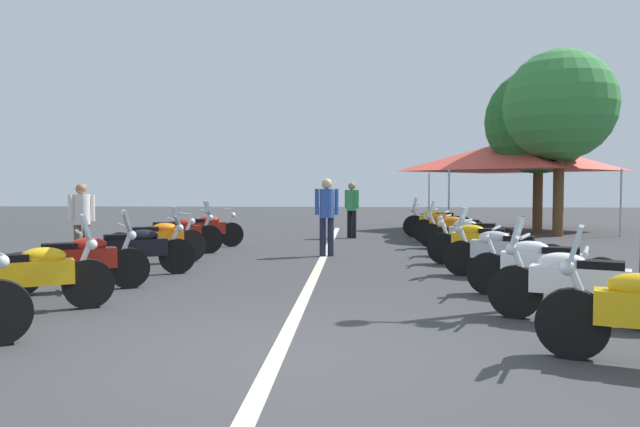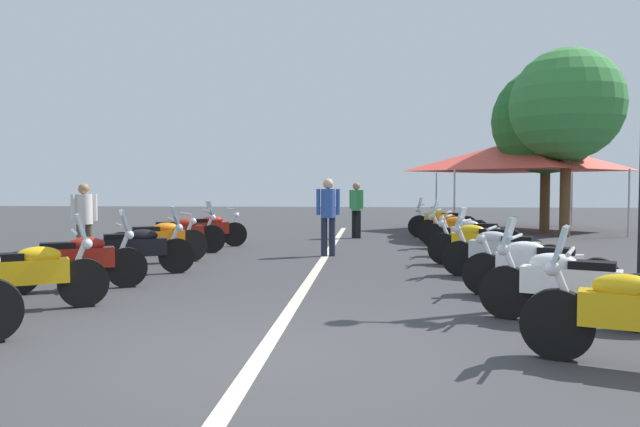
{
  "view_description": "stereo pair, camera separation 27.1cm",
  "coord_description": "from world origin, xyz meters",
  "px_view_note": "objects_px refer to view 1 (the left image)",
  "views": [
    {
      "loc": [
        -5.34,
        -0.74,
        1.56
      ],
      "look_at": [
        6.59,
        0.0,
        1.02
      ],
      "focal_mm": 33.89,
      "sensor_mm": 36.0,
      "label": 1
    },
    {
      "loc": [
        -5.34,
        -1.01,
        1.56
      ],
      "look_at": [
        6.59,
        0.0,
        1.02
      ],
      "focal_mm": 33.89,
      "sensor_mm": 36.0,
      "label": 2
    }
  ],
  "objects_px": {
    "bystander_0": "(352,206)",
    "event_tent": "(513,155)",
    "motorcycle_left_row_1": "(30,276)",
    "motorcycle_left_row_5": "(176,234)",
    "motorcycle_right_row_8": "(437,222)",
    "bystander_1": "(327,211)",
    "motorcycle_left_row_4": "(157,241)",
    "motorcycle_right_row_5": "(472,236)",
    "motorcycle_right_row_7": "(448,226)",
    "roadside_tree_0": "(539,121)",
    "motorcycle_left_row_3": "(134,249)",
    "motorcycle_left_row_2": "(78,261)",
    "motorcycle_left_row_6": "(203,230)",
    "roadside_tree_1": "(560,106)",
    "bystander_2": "(82,217)",
    "traffic_cone_1": "(49,259)",
    "motorcycle_right_row_3": "(503,251)",
    "motorcycle_right_row_2": "(542,266)",
    "motorcycle_right_row_4": "(479,243)",
    "motorcycle_right_row_1": "(576,283)",
    "motorcycle_right_row_6": "(459,230)"
  },
  "relations": [
    {
      "from": "bystander_0",
      "to": "event_tent",
      "type": "height_order",
      "value": "event_tent"
    },
    {
      "from": "motorcycle_left_row_1",
      "to": "motorcycle_left_row_5",
      "type": "distance_m",
      "value": 6.32
    },
    {
      "from": "event_tent",
      "to": "motorcycle_right_row_8",
      "type": "bearing_deg",
      "value": 138.11
    },
    {
      "from": "bystander_1",
      "to": "motorcycle_left_row_4",
      "type": "bearing_deg",
      "value": 108.23
    },
    {
      "from": "motorcycle_right_row_5",
      "to": "bystander_0",
      "type": "relative_size",
      "value": 1.18
    },
    {
      "from": "motorcycle_left_row_1",
      "to": "motorcycle_right_row_7",
      "type": "relative_size",
      "value": 0.92
    },
    {
      "from": "motorcycle_right_row_8",
      "to": "roadside_tree_0",
      "type": "height_order",
      "value": "roadside_tree_0"
    },
    {
      "from": "roadside_tree_0",
      "to": "motorcycle_left_row_3",
      "type": "bearing_deg",
      "value": 136.78
    },
    {
      "from": "bystander_1",
      "to": "motorcycle_right_row_8",
      "type": "bearing_deg",
      "value": -39.73
    },
    {
      "from": "motorcycle_left_row_3",
      "to": "bystander_1",
      "type": "xyz_separation_m",
      "value": [
        3.22,
        -3.17,
        0.55
      ]
    },
    {
      "from": "motorcycle_left_row_2",
      "to": "motorcycle_left_row_6",
      "type": "xyz_separation_m",
      "value": [
        6.4,
        -0.21,
        -0.01
      ]
    },
    {
      "from": "motorcycle_left_row_5",
      "to": "motorcycle_right_row_8",
      "type": "distance_m",
      "value": 8.18
    },
    {
      "from": "roadside_tree_0",
      "to": "event_tent",
      "type": "height_order",
      "value": "roadside_tree_0"
    },
    {
      "from": "motorcycle_left_row_1",
      "to": "bystander_1",
      "type": "xyz_separation_m",
      "value": [
        6.28,
        -3.32,
        0.55
      ]
    },
    {
      "from": "motorcycle_left_row_3",
      "to": "event_tent",
      "type": "bearing_deg",
      "value": 23.91
    },
    {
      "from": "bystander_1",
      "to": "event_tent",
      "type": "bearing_deg",
      "value": -44.28
    },
    {
      "from": "roadside_tree_1",
      "to": "bystander_0",
      "type": "bearing_deg",
      "value": 99.16
    },
    {
      "from": "motorcycle_right_row_7",
      "to": "bystander_0",
      "type": "height_order",
      "value": "bystander_0"
    },
    {
      "from": "motorcycle_right_row_5",
      "to": "bystander_2",
      "type": "xyz_separation_m",
      "value": [
        -1.75,
        7.99,
        0.48
      ]
    },
    {
      "from": "motorcycle_left_row_4",
      "to": "motorcycle_right_row_8",
      "type": "distance_m",
      "value": 9.2
    },
    {
      "from": "motorcycle_left_row_1",
      "to": "traffic_cone_1",
      "type": "relative_size",
      "value": 2.94
    },
    {
      "from": "motorcycle_left_row_1",
      "to": "bystander_1",
      "type": "height_order",
      "value": "bystander_1"
    },
    {
      "from": "motorcycle_left_row_5",
      "to": "motorcycle_right_row_3",
      "type": "relative_size",
      "value": 1.02
    },
    {
      "from": "bystander_0",
      "to": "bystander_2",
      "type": "height_order",
      "value": "bystander_0"
    },
    {
      "from": "motorcycle_right_row_3",
      "to": "bystander_2",
      "type": "distance_m",
      "value": 8.05
    },
    {
      "from": "motorcycle_right_row_2",
      "to": "bystander_0",
      "type": "bearing_deg",
      "value": -53.39
    },
    {
      "from": "motorcycle_left_row_4",
      "to": "bystander_1",
      "type": "distance_m",
      "value": 3.73
    },
    {
      "from": "motorcycle_right_row_2",
      "to": "motorcycle_right_row_4",
      "type": "distance_m",
      "value": 3.46
    },
    {
      "from": "motorcycle_right_row_3",
      "to": "motorcycle_left_row_2",
      "type": "bearing_deg",
      "value": 37.04
    },
    {
      "from": "motorcycle_left_row_2",
      "to": "motorcycle_right_row_7",
      "type": "height_order",
      "value": "motorcycle_left_row_2"
    },
    {
      "from": "bystander_2",
      "to": "roadside_tree_0",
      "type": "xyz_separation_m",
      "value": [
        9.09,
        -11.53,
        2.79
      ]
    },
    {
      "from": "motorcycle_right_row_1",
      "to": "motorcycle_left_row_6",
      "type": "bearing_deg",
      "value": -28.17
    },
    {
      "from": "motorcycle_left_row_6",
      "to": "roadside_tree_1",
      "type": "xyz_separation_m",
      "value": [
        4.14,
        -10.13,
        3.58
      ]
    },
    {
      "from": "motorcycle_right_row_7",
      "to": "motorcycle_left_row_4",
      "type": "bearing_deg",
      "value": 51.83
    },
    {
      "from": "motorcycle_right_row_7",
      "to": "motorcycle_right_row_4",
      "type": "bearing_deg",
      "value": 103.32
    },
    {
      "from": "motorcycle_right_row_3",
      "to": "motorcycle_right_row_6",
      "type": "relative_size",
      "value": 0.99
    },
    {
      "from": "motorcycle_left_row_1",
      "to": "motorcycle_right_row_2",
      "type": "distance_m",
      "value": 6.71
    },
    {
      "from": "motorcycle_left_row_3",
      "to": "motorcycle_right_row_7",
      "type": "relative_size",
      "value": 1.0
    },
    {
      "from": "motorcycle_left_row_3",
      "to": "motorcycle_right_row_7",
      "type": "distance_m",
      "value": 9.09
    },
    {
      "from": "motorcycle_left_row_4",
      "to": "event_tent",
      "type": "bearing_deg",
      "value": 10.51
    },
    {
      "from": "motorcycle_right_row_1",
      "to": "bystander_0",
      "type": "xyz_separation_m",
      "value": [
        11.16,
        2.64,
        0.52
      ]
    },
    {
      "from": "motorcycle_left_row_4",
      "to": "bystander_0",
      "type": "distance_m",
      "value": 7.43
    },
    {
      "from": "motorcycle_right_row_3",
      "to": "bystander_2",
      "type": "xyz_separation_m",
      "value": [
        1.28,
        7.93,
        0.48
      ]
    },
    {
      "from": "motorcycle_left_row_3",
      "to": "bystander_2",
      "type": "distance_m",
      "value": 2.23
    },
    {
      "from": "motorcycle_right_row_6",
      "to": "motorcycle_right_row_8",
      "type": "distance_m",
      "value": 3.3
    },
    {
      "from": "motorcycle_left_row_2",
      "to": "bystander_1",
      "type": "distance_m",
      "value": 5.91
    },
    {
      "from": "traffic_cone_1",
      "to": "motorcycle_left_row_1",
      "type": "bearing_deg",
      "value": -155.75
    },
    {
      "from": "motorcycle_left_row_5",
      "to": "traffic_cone_1",
      "type": "relative_size",
      "value": 3.29
    },
    {
      "from": "bystander_1",
      "to": "motorcycle_left_row_5",
      "type": "bearing_deg",
      "value": 81.41
    },
    {
      "from": "motorcycle_left_row_3",
      "to": "motorcycle_right_row_4",
      "type": "bearing_deg",
      "value": -11.34
    }
  ]
}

